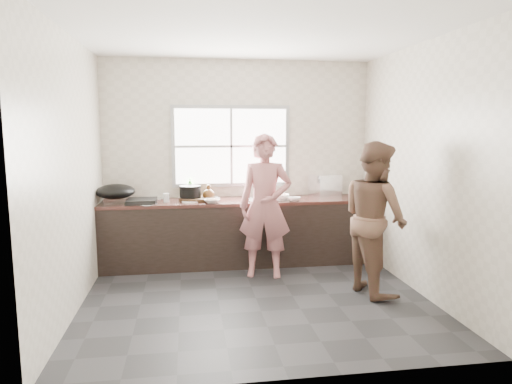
{
  "coord_description": "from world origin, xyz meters",
  "views": [
    {
      "loc": [
        -0.69,
        -4.6,
        1.81
      ],
      "look_at": [
        0.1,
        0.65,
        1.05
      ],
      "focal_mm": 32.0,
      "sensor_mm": 36.0,
      "label": 1
    }
  ],
  "objects": [
    {
      "name": "cutting_board",
      "position": [
        -0.59,
        1.32,
        0.88
      ],
      "size": [
        0.48,
        0.48,
        0.04
      ],
      "primitive_type": "cylinder",
      "rotation": [
        0.0,
        0.0,
        -0.09
      ],
      "color": "#332214",
      "rests_on": "countertop"
    },
    {
      "name": "pot_lid_left",
      "position": [
        -1.18,
        1.08,
        0.87
      ],
      "size": [
        0.27,
        0.27,
        0.01
      ],
      "primitive_type": "cylinder",
      "rotation": [
        0.0,
        0.0,
        0.16
      ],
      "color": "#B9BCC0",
      "rests_on": "countertop"
    },
    {
      "name": "window_glazing",
      "position": [
        -0.1,
        1.57,
        1.55
      ],
      "size": [
        1.5,
        0.01,
        1.0
      ],
      "primitive_type": "cube",
      "color": "white",
      "rests_on": "window_frame"
    },
    {
      "name": "wok",
      "position": [
        -1.59,
        1.23,
        1.01
      ],
      "size": [
        0.62,
        0.62,
        0.18
      ],
      "primitive_type": "ellipsoid",
      "rotation": [
        0.0,
        0.0,
        0.37
      ],
      "color": "black",
      "rests_on": "burner"
    },
    {
      "name": "sink",
      "position": [
        0.35,
        1.29,
        0.86
      ],
      "size": [
        0.55,
        0.45,
        0.02
      ],
      "primitive_type": "cube",
      "color": "silver",
      "rests_on": "countertop"
    },
    {
      "name": "bowl_mince",
      "position": [
        -0.4,
        1.08,
        0.89
      ],
      "size": [
        0.23,
        0.23,
        0.05
      ],
      "primitive_type": "imported",
      "rotation": [
        0.0,
        0.0,
        -0.16
      ],
      "color": "silver",
      "rests_on": "countertop"
    },
    {
      "name": "wall_left",
      "position": [
        -1.8,
        0.0,
        1.35
      ],
      "size": [
        0.01,
        3.2,
        2.7
      ],
      "primitive_type": "cube",
      "color": "silver",
      "rests_on": "ground"
    },
    {
      "name": "wall_right",
      "position": [
        1.8,
        0.0,
        1.35
      ],
      "size": [
        0.01,
        3.2,
        2.7
      ],
      "primitive_type": "cube",
      "color": "silver",
      "rests_on": "ground"
    },
    {
      "name": "black_pot",
      "position": [
        -0.66,
        1.29,
        0.96
      ],
      "size": [
        0.34,
        0.34,
        0.2
      ],
      "primitive_type": "cylinder",
      "rotation": [
        0.0,
        0.0,
        -0.28
      ],
      "color": "black",
      "rests_on": "countertop"
    },
    {
      "name": "floor",
      "position": [
        0.0,
        0.0,
        -0.01
      ],
      "size": [
        3.6,
        3.2,
        0.01
      ],
      "primitive_type": "cube",
      "color": "#272729",
      "rests_on": "ground"
    },
    {
      "name": "faucet",
      "position": [
        0.35,
        1.49,
        1.01
      ],
      "size": [
        0.02,
        0.02,
        0.3
      ],
      "primitive_type": "cylinder",
      "color": "silver",
      "rests_on": "countertop"
    },
    {
      "name": "person_side",
      "position": [
        1.31,
        0.02,
        0.83
      ],
      "size": [
        0.77,
        0.91,
        1.66
      ],
      "primitive_type": "imported",
      "rotation": [
        0.0,
        0.0,
        1.76
      ],
      "color": "brown",
      "rests_on": "floor"
    },
    {
      "name": "bowl_held",
      "position": [
        0.66,
        1.08,
        0.89
      ],
      "size": [
        0.27,
        0.27,
        0.07
      ],
      "primitive_type": "imported",
      "rotation": [
        0.0,
        0.0,
        -0.37
      ],
      "color": "silver",
      "rests_on": "countertop"
    },
    {
      "name": "cleaver",
      "position": [
        -0.38,
        1.22,
        0.9
      ],
      "size": [
        0.21,
        0.2,
        0.01
      ],
      "primitive_type": "cube",
      "rotation": [
        0.0,
        0.0,
        0.7
      ],
      "color": "#B6B8BD",
      "rests_on": "cutting_board"
    },
    {
      "name": "cabinet",
      "position": [
        0.0,
        1.29,
        0.41
      ],
      "size": [
        3.6,
        0.62,
        0.82
      ],
      "primitive_type": "cube",
      "color": "black",
      "rests_on": "floor"
    },
    {
      "name": "bottle_green",
      "position": [
        -0.66,
        1.52,
        1.0
      ],
      "size": [
        0.13,
        0.13,
        0.28
      ],
      "primitive_type": "imported",
      "rotation": [
        0.0,
        0.0,
        -0.32
      ],
      "color": "#3C8D2E",
      "rests_on": "countertop"
    },
    {
      "name": "ceiling",
      "position": [
        0.0,
        0.0,
        2.71
      ],
      "size": [
        3.6,
        3.2,
        0.01
      ],
      "primitive_type": "cube",
      "color": "silver",
      "rests_on": "wall_back"
    },
    {
      "name": "burner",
      "position": [
        -1.27,
        1.19,
        0.89
      ],
      "size": [
        0.37,
        0.37,
        0.05
      ],
      "primitive_type": "cube",
      "rotation": [
        0.0,
        0.0,
        -0.01
      ],
      "color": "black",
      "rests_on": "countertop"
    },
    {
      "name": "dish_rack",
      "position": [
        1.21,
        1.52,
        1.01
      ],
      "size": [
        0.46,
        0.39,
        0.29
      ],
      "primitive_type": "cube",
      "rotation": [
        0.0,
        0.0,
        0.37
      ],
      "color": "silver",
      "rests_on": "countertop"
    },
    {
      "name": "bottle_brown_tall",
      "position": [
        -0.68,
        1.46,
        0.94
      ],
      "size": [
        0.1,
        0.1,
        0.17
      ],
      "primitive_type": "imported",
      "rotation": [
        0.0,
        0.0,
        -0.35
      ],
      "color": "#4B2D12",
      "rests_on": "countertop"
    },
    {
      "name": "wall_back",
      "position": [
        0.0,
        1.6,
        1.35
      ],
      "size": [
        3.6,
        0.01,
        2.7
      ],
      "primitive_type": "cube",
      "color": "beige",
      "rests_on": "ground"
    },
    {
      "name": "bottle_brown_short",
      "position": [
        -0.43,
        1.31,
        0.95
      ],
      "size": [
        0.18,
        0.18,
        0.19
      ],
      "primitive_type": "imported",
      "rotation": [
        0.0,
        0.0,
        -0.29
      ],
      "color": "#482B12",
      "rests_on": "countertop"
    },
    {
      "name": "plate_food",
      "position": [
        -0.66,
        1.18,
        0.87
      ],
      "size": [
        0.3,
        0.3,
        0.02
      ],
      "primitive_type": "cylinder",
      "rotation": [
        0.0,
        0.0,
        0.44
      ],
      "color": "white",
      "rests_on": "countertop"
    },
    {
      "name": "pot_lid_right",
      "position": [
        -1.11,
        1.52,
        0.87
      ],
      "size": [
        0.34,
        0.34,
        0.01
      ],
      "primitive_type": "cylinder",
      "rotation": [
        0.0,
        0.0,
        -0.29
      ],
      "color": "silver",
      "rests_on": "countertop"
    },
    {
      "name": "window_frame",
      "position": [
        -0.1,
        1.59,
        1.55
      ],
      "size": [
        1.6,
        0.05,
        1.1
      ],
      "primitive_type": "cube",
      "color": "#9EA0A5",
      "rests_on": "wall_back"
    },
    {
      "name": "countertop",
      "position": [
        0.0,
        1.29,
        0.84
      ],
      "size": [
        3.6,
        0.64,
        0.04
      ],
      "primitive_type": "cube",
      "color": "#361B16",
      "rests_on": "cabinet"
    },
    {
      "name": "woman",
      "position": [
        0.23,
        0.74,
        0.81
      ],
      "size": [
        0.66,
        0.51,
        1.62
      ],
      "primitive_type": "imported",
      "rotation": [
        0.0,
        0.0,
        -0.23
      ],
      "color": "#B76D6F",
      "rests_on": "floor"
    },
    {
      "name": "wall_front",
      "position": [
        0.0,
        -1.6,
        1.35
      ],
      "size": [
        3.6,
        0.01,
        2.7
      ],
      "primitive_type": "cube",
      "color": "beige",
      "rests_on": "ground"
    },
    {
      "name": "glass_jar",
      "position": [
        -0.97,
        1.24,
        0.92
      ],
      "size": [
        0.09,
        0.09,
        0.11
      ],
      "primitive_type": "cylinder",
      "rotation": [
        0.0,
        0.0,
        -0.15
      ],
      "color": "silver",
      "rests_on": "countertop"
    },
    {
      "name": "bowl_crabs",
      "position": [
        0.49,
        1.18,
        0.89
      ],
      "size": [
        0.27,
        0.27,
        0.06
      ],
      "primitive_type": "imported",
      "rotation": [
        0.0,
        0.0,
        -0.43
      ],
      "color": "white",
      "rests_on": "countertop"
    }
  ]
}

